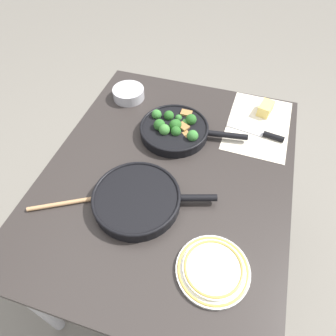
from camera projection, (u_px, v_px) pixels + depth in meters
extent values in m
plane|color=slate|center=(168.00, 252.00, 1.69)|extent=(14.00, 14.00, 0.00)
cube|color=#2D2826|center=(168.00, 174.00, 1.14)|extent=(1.14, 0.91, 0.03)
cylinder|color=#BCBCC1|center=(131.00, 133.00, 1.80)|extent=(0.05, 0.05, 0.70)
cylinder|color=#BCBCC1|center=(35.00, 304.00, 1.18)|extent=(0.05, 0.05, 0.70)
cylinder|color=#BCBCC1|center=(263.00, 163.00, 1.66)|extent=(0.05, 0.05, 0.70)
cylinder|color=black|center=(174.00, 130.00, 1.24)|extent=(0.28, 0.28, 0.04)
torus|color=black|center=(174.00, 127.00, 1.23)|extent=(0.28, 0.28, 0.01)
cylinder|color=black|center=(228.00, 135.00, 1.21)|extent=(0.05, 0.16, 0.02)
cylinder|color=#205218|center=(191.00, 125.00, 1.26)|extent=(0.02, 0.02, 0.03)
sphere|color=#286023|center=(191.00, 120.00, 1.24)|extent=(0.05, 0.05, 0.05)
cylinder|color=#205218|center=(176.00, 136.00, 1.22)|extent=(0.01, 0.01, 0.02)
sphere|color=#286023|center=(176.00, 131.00, 1.20)|extent=(0.04, 0.04, 0.04)
cylinder|color=#357027|center=(164.00, 135.00, 1.22)|extent=(0.02, 0.02, 0.02)
sphere|color=#428438|center=(164.00, 130.00, 1.20)|extent=(0.05, 0.05, 0.05)
cylinder|color=#2C6823|center=(157.00, 119.00, 1.28)|extent=(0.01, 0.01, 0.02)
sphere|color=#387A33|center=(157.00, 114.00, 1.26)|extent=(0.04, 0.04, 0.04)
cylinder|color=#205218|center=(160.00, 130.00, 1.24)|extent=(0.02, 0.02, 0.03)
sphere|color=#286023|center=(159.00, 125.00, 1.21)|extent=(0.05, 0.05, 0.05)
cylinder|color=#2C6823|center=(178.00, 121.00, 1.28)|extent=(0.01, 0.01, 0.02)
sphere|color=#387A33|center=(179.00, 118.00, 1.26)|extent=(0.03, 0.03, 0.03)
cylinder|color=#2C6823|center=(192.00, 141.00, 1.20)|extent=(0.02, 0.02, 0.02)
sphere|color=#387A33|center=(193.00, 136.00, 1.18)|extent=(0.05, 0.05, 0.05)
cylinder|color=#205218|center=(169.00, 120.00, 1.28)|extent=(0.01, 0.01, 0.02)
sphere|color=#286023|center=(169.00, 116.00, 1.26)|extent=(0.04, 0.04, 0.04)
cylinder|color=#205218|center=(176.00, 130.00, 1.24)|extent=(0.02, 0.02, 0.02)
sphere|color=#286023|center=(176.00, 125.00, 1.22)|extent=(0.04, 0.04, 0.04)
cylinder|color=#205218|center=(178.00, 128.00, 1.25)|extent=(0.01, 0.01, 0.02)
sphere|color=#286023|center=(178.00, 125.00, 1.23)|extent=(0.03, 0.03, 0.03)
cylinder|color=#357027|center=(185.00, 126.00, 1.26)|extent=(0.01, 0.01, 0.02)
sphere|color=#428438|center=(185.00, 123.00, 1.25)|extent=(0.03, 0.03, 0.03)
cylinder|color=#205218|center=(175.00, 130.00, 1.24)|extent=(0.02, 0.02, 0.03)
sphere|color=#286023|center=(175.00, 125.00, 1.22)|extent=(0.05, 0.05, 0.05)
cube|color=#9E703D|center=(184.00, 129.00, 1.23)|extent=(0.05, 0.06, 0.04)
cube|color=#9E703D|center=(186.00, 116.00, 1.29)|extent=(0.04, 0.05, 0.04)
cube|color=#9E703D|center=(186.00, 136.00, 1.21)|extent=(0.04, 0.04, 0.03)
cube|color=#AD7F4C|center=(180.00, 125.00, 1.26)|extent=(0.04, 0.04, 0.03)
cylinder|color=black|center=(137.00, 200.00, 1.02)|extent=(0.30, 0.30, 0.04)
torus|color=black|center=(136.00, 196.00, 1.00)|extent=(0.30, 0.30, 0.01)
cylinder|color=black|center=(199.00, 198.00, 1.01)|extent=(0.06, 0.13, 0.02)
cylinder|color=#DBC156|center=(137.00, 200.00, 1.02)|extent=(0.25, 0.25, 0.02)
cylinder|color=tan|center=(72.00, 202.00, 1.03)|extent=(0.16, 0.27, 0.02)
ellipsoid|color=tan|center=(122.00, 194.00, 1.05)|extent=(0.07, 0.08, 0.02)
cube|color=silver|center=(258.00, 125.00, 1.29)|extent=(0.40, 0.27, 0.00)
cube|color=silver|center=(245.00, 129.00, 1.27)|extent=(0.05, 0.16, 0.01)
cylinder|color=black|center=(274.00, 137.00, 1.23)|extent=(0.04, 0.09, 0.02)
cube|color=#EACC66|center=(266.00, 109.00, 1.32)|extent=(0.09, 0.07, 0.05)
cylinder|color=silver|center=(213.00, 270.00, 0.88)|extent=(0.22, 0.22, 0.01)
torus|color=gold|center=(213.00, 269.00, 0.88)|extent=(0.21, 0.21, 0.01)
cylinder|color=silver|center=(213.00, 269.00, 0.87)|extent=(0.18, 0.18, 0.01)
torus|color=gold|center=(214.00, 268.00, 0.87)|extent=(0.17, 0.17, 0.01)
cylinder|color=#B7B7BC|center=(129.00, 93.00, 1.39)|extent=(0.15, 0.15, 0.05)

